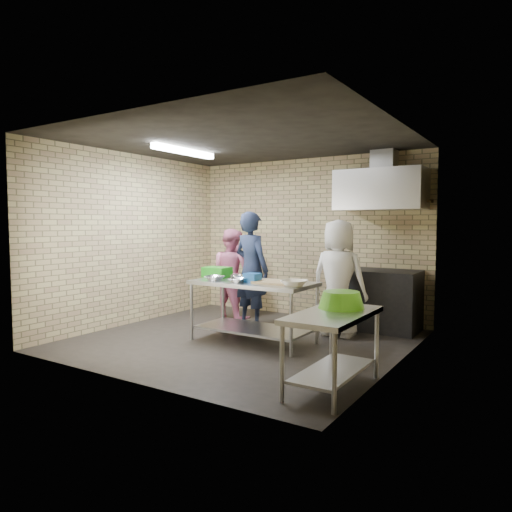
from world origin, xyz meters
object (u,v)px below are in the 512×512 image
Objects in this scene: stove at (377,300)px; blue_tub at (252,278)px; green_basin at (341,300)px; man_navy at (252,269)px; bottle_red at (388,195)px; woman_pink at (231,274)px; woman_white at (338,278)px; bottle_green at (415,195)px; prep_table at (253,312)px; side_counter at (333,351)px; green_crate at (217,272)px.

stove is 2.11m from blue_tub.
green_basin is 2.70m from man_navy.
bottle_red is 0.12× the size of woman_pink.
man_navy is 0.73m from woman_pink.
woman_white is (-0.35, -0.69, 0.38)m from stove.
woman_white is at bearing -130.62° from bottle_green.
bottle_green is (0.45, 0.24, 1.57)m from stove.
bottle_red is (1.23, 1.87, 1.62)m from prep_table.
side_counter is at bearing -85.43° from green_basin.
bottle_green reaches higher than man_navy.
prep_table is 0.48m from blue_tub.
green_basin is at bearing -23.20° from green_crate.
green_basin is at bearing -26.27° from blue_tub.
blue_tub is 1.72m from woman_pink.
green_basin is 2.56× the size of bottle_red.
green_crate is 0.22× the size of woman_white.
side_counter is 6.67× the size of bottle_red.
man_navy is at bearing 123.56° from blue_tub.
man_navy reaches higher than blue_tub.
bottle_green is 3.15m from woman_pink.
prep_table reaches higher than side_counter.
prep_table is 2.01m from stove.
green_crate is 2.51m from green_basin.
blue_tub is at bearing 141.77° from woman_pink.
woman_white is at bearing 48.51° from prep_table.
stove is 1.96m from man_navy.
green_basin reaches higher than prep_table.
bottle_red is (-0.40, 2.99, 1.65)m from side_counter.
blue_tub is (-1.58, 1.02, 0.51)m from side_counter.
green_crate reaches higher than blue_tub.
man_navy is (-2.16, 1.89, 0.51)m from side_counter.
side_counter is at bearing 148.28° from woman_pink.
green_crate is 2.84m from bottle_red.
woman_pink is (-0.45, 1.00, -0.14)m from green_crate.
green_basin is (1.56, -0.77, -0.05)m from blue_tub.
blue_tub is 2.57m from bottle_red.
green_crate is at bearing -143.08° from bottle_green.
bottle_green is (0.00, 2.99, 1.64)m from side_counter.
prep_table is at bearing 49.65° from woman_white.
woman_white is at bearing 28.16° from green_crate.
green_crate is 0.67m from man_navy.
green_basin is at bearing 151.35° from woman_pink.
prep_table is 10.98× the size of bottle_green.
man_navy is at bearing 158.28° from woman_pink.
green_crate is (-0.70, 0.12, 0.49)m from prep_table.
side_counter is 0.80× the size of woman_pink.
woman_white is at bearing 111.19° from side_counter.
bottle_green reaches higher than stove.
man_navy reaches higher than green_basin.
green_crate is 2.44× the size of bottle_green.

